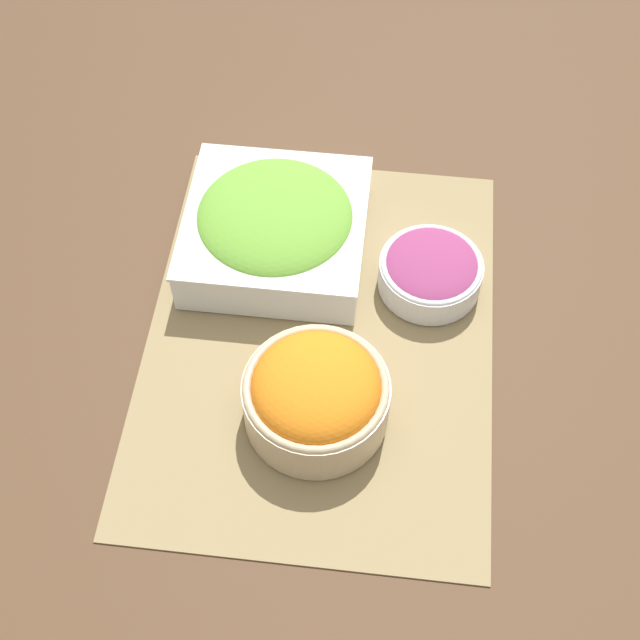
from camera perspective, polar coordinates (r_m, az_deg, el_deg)
ground_plane at (r=0.95m, az=0.00°, el=-1.15°), size 3.00×3.00×0.00m
placemat at (r=0.95m, az=0.00°, el=-1.08°), size 0.50×0.37×0.00m
carrot_bowl at (r=0.87m, az=-0.26°, el=-4.80°), size 0.14×0.14×0.08m
lettuce_bowl at (r=0.99m, az=-2.87°, el=6.01°), size 0.20×0.20×0.08m
onion_bowl at (r=0.98m, az=7.10°, el=3.16°), size 0.11×0.11×0.05m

